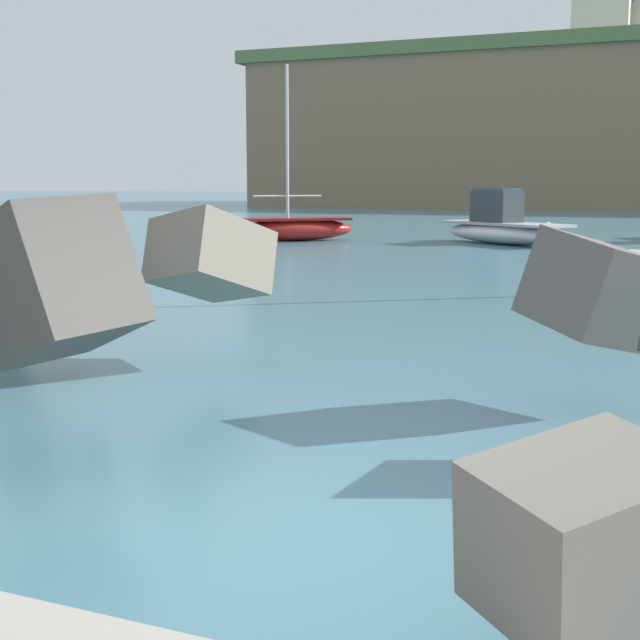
{
  "coord_description": "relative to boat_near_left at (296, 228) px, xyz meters",
  "views": [
    {
      "loc": [
        2.43,
        -5.12,
        2.36
      ],
      "look_at": [
        0.07,
        0.5,
        1.4
      ],
      "focal_mm": 49.02,
      "sensor_mm": 36.0,
      "label": 1
    }
  ],
  "objects": [
    {
      "name": "station_building_east",
      "position": [
        5.39,
        64.8,
        17.54
      ],
      "size": [
        5.88,
        4.32,
        6.18
      ],
      "color": "silver",
      "rests_on": "headland_bluff"
    },
    {
      "name": "boat_near_left",
      "position": [
        0.0,
        0.0,
        0.0
      ],
      "size": [
        4.64,
        4.25,
        7.01
      ],
      "color": "maroon",
      "rests_on": "ground"
    },
    {
      "name": "station_building_central",
      "position": [
        8.09,
        69.38,
        17.68
      ],
      "size": [
        5.01,
        6.4,
        6.47
      ],
      "color": "#B2ADA3",
      "rests_on": "headland_bluff"
    },
    {
      "name": "mooring_buoy_outer",
      "position": [
        8.46,
        11.48,
        -0.32
      ],
      "size": [
        0.44,
        0.44,
        0.44
      ],
      "color": "silver",
      "rests_on": "ground"
    },
    {
      "name": "boat_mid_centre",
      "position": [
        8.17,
        1.44,
        0.12
      ],
      "size": [
        6.16,
        5.09,
        2.16
      ],
      "color": "white",
      "rests_on": "ground"
    },
    {
      "name": "ground_plane",
      "position": [
        12.33,
        -27.61,
        -0.54
      ],
      "size": [
        400.0,
        400.0,
        0.0
      ],
      "primitive_type": "plane",
      "color": "#42707F"
    }
  ]
}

